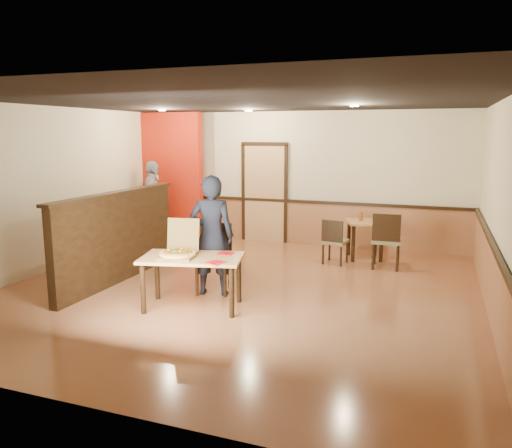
# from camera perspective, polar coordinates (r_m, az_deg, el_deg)

# --- Properties ---
(floor) EXTENTS (7.00, 7.00, 0.00)m
(floor) POSITION_cam_1_polar(r_m,az_deg,el_deg) (7.63, -1.92, -7.56)
(floor) COLOR #A2633F
(floor) RESTS_ON ground
(ceiling) EXTENTS (7.00, 7.00, 0.00)m
(ceiling) POSITION_cam_1_polar(r_m,az_deg,el_deg) (7.28, -2.05, 13.91)
(ceiling) COLOR black
(ceiling) RESTS_ON wall_back
(wall_back) EXTENTS (7.00, 0.00, 7.00)m
(wall_back) POSITION_cam_1_polar(r_m,az_deg,el_deg) (10.63, 5.15, 5.19)
(wall_back) COLOR beige
(wall_back) RESTS_ON floor
(wall_left) EXTENTS (0.00, 7.00, 7.00)m
(wall_left) POSITION_cam_1_polar(r_m,az_deg,el_deg) (9.22, -22.62, 3.66)
(wall_left) COLOR beige
(wall_left) RESTS_ON floor
(wall_right) EXTENTS (0.00, 7.00, 7.00)m
(wall_right) POSITION_cam_1_polar(r_m,az_deg,el_deg) (6.84, 26.33, 1.31)
(wall_right) COLOR beige
(wall_right) RESTS_ON floor
(wainscot_back) EXTENTS (7.00, 0.04, 0.90)m
(wainscot_back) POSITION_cam_1_polar(r_m,az_deg,el_deg) (10.73, 5.02, 0.12)
(wainscot_back) COLOR #9A633D
(wainscot_back) RESTS_ON floor
(chair_rail_back) EXTENTS (7.00, 0.06, 0.06)m
(chair_rail_back) POSITION_cam_1_polar(r_m,az_deg,el_deg) (10.64, 5.04, 2.59)
(chair_rail_back) COLOR black
(chair_rail_back) RESTS_ON wall_back
(wainscot_right) EXTENTS (0.04, 7.00, 0.90)m
(wainscot_right) POSITION_cam_1_polar(r_m,az_deg,el_deg) (7.03, 25.47, -6.33)
(wainscot_right) COLOR #9A633D
(wainscot_right) RESTS_ON floor
(chair_rail_right) EXTENTS (0.06, 7.00, 0.06)m
(chair_rail_right) POSITION_cam_1_polar(r_m,az_deg,el_deg) (6.92, 25.61, -2.59)
(chair_rail_right) COLOR black
(chair_rail_right) RESTS_ON wall_right
(back_door) EXTENTS (0.90, 0.06, 2.10)m
(back_door) POSITION_cam_1_polar(r_m,az_deg,el_deg) (10.86, 0.98, 3.48)
(back_door) COLOR tan
(back_door) RESTS_ON wall_back
(booth_partition) EXTENTS (0.20, 3.10, 1.44)m
(booth_partition) POSITION_cam_1_polar(r_m,az_deg,el_deg) (8.22, -15.52, -1.33)
(booth_partition) COLOR black
(booth_partition) RESTS_ON floor
(red_accent_panel) EXTENTS (1.60, 0.20, 2.78)m
(red_accent_panel) POSITION_cam_1_polar(r_m,az_deg,el_deg) (11.28, -9.97, 5.37)
(red_accent_panel) COLOR #B01F0C
(red_accent_panel) RESTS_ON floor
(spot_a) EXTENTS (0.14, 0.14, 0.02)m
(spot_a) POSITION_cam_1_polar(r_m,az_deg,el_deg) (9.91, -10.69, 12.67)
(spot_a) COLOR #FFEBB2
(spot_a) RESTS_ON ceiling
(spot_b) EXTENTS (0.14, 0.14, 0.02)m
(spot_b) POSITION_cam_1_polar(r_m,az_deg,el_deg) (9.89, -0.86, 12.85)
(spot_b) COLOR #FFEBB2
(spot_b) RESTS_ON ceiling
(spot_c) EXTENTS (0.14, 0.14, 0.02)m
(spot_c) POSITION_cam_1_polar(r_m,az_deg,el_deg) (8.35, 11.18, 13.13)
(spot_c) COLOR #FFEBB2
(spot_c) RESTS_ON ceiling
(main_table) EXTENTS (1.48, 1.05, 0.72)m
(main_table) POSITION_cam_1_polar(r_m,az_deg,el_deg) (6.78, -7.32, -4.59)
(main_table) COLOR tan
(main_table) RESTS_ON floor
(diner_chair) EXTENTS (0.61, 0.61, 1.02)m
(diner_chair) POSITION_cam_1_polar(r_m,az_deg,el_deg) (7.49, -4.78, -3.54)
(diner_chair) COLOR olive
(diner_chair) RESTS_ON floor
(side_chair_left) EXTENTS (0.46, 0.46, 0.83)m
(side_chair_left) POSITION_cam_1_polar(r_m,az_deg,el_deg) (9.12, 8.94, -1.78)
(side_chair_left) COLOR olive
(side_chair_left) RESTS_ON floor
(side_chair_right) EXTENTS (0.52, 0.52, 1.00)m
(side_chair_right) POSITION_cam_1_polar(r_m,az_deg,el_deg) (8.96, 14.67, -1.60)
(side_chair_right) COLOR olive
(side_chair_right) RESTS_ON floor
(side_table) EXTENTS (0.86, 0.86, 0.72)m
(side_table) POSITION_cam_1_polar(r_m,az_deg,el_deg) (9.62, 12.35, -0.67)
(side_table) COLOR tan
(side_table) RESTS_ON floor
(diner) EXTENTS (0.73, 0.57, 1.76)m
(diner) POSITION_cam_1_polar(r_m,az_deg,el_deg) (7.27, -5.06, -1.33)
(diner) COLOR black
(diner) RESTS_ON floor
(passerby) EXTENTS (0.82, 1.12, 1.77)m
(passerby) POSITION_cam_1_polar(r_m,az_deg,el_deg) (10.95, -11.69, 2.46)
(passerby) COLOR #9C9BA4
(passerby) RESTS_ON floor
(pizza_box) EXTENTS (0.54, 0.61, 0.48)m
(pizza_box) POSITION_cam_1_polar(r_m,az_deg,el_deg) (6.78, -8.82, -3.15)
(pizza_box) COLOR brown
(pizza_box) RESTS_ON main_table
(pizza) EXTENTS (0.61, 0.61, 0.03)m
(pizza) POSITION_cam_1_polar(r_m,az_deg,el_deg) (6.74, -8.95, -3.34)
(pizza) COLOR #F5C159
(pizza) RESTS_ON pizza_box
(napkin_near) EXTENTS (0.26, 0.26, 0.01)m
(napkin_near) POSITION_cam_1_polar(r_m,az_deg,el_deg) (6.41, -4.65, -4.40)
(napkin_near) COLOR red
(napkin_near) RESTS_ON main_table
(napkin_far) EXTENTS (0.23, 0.23, 0.01)m
(napkin_far) POSITION_cam_1_polar(r_m,az_deg,el_deg) (6.87, -3.50, -3.36)
(napkin_far) COLOR red
(napkin_far) RESTS_ON main_table
(condiment) EXTENTS (0.07, 0.07, 0.17)m
(condiment) POSITION_cam_1_polar(r_m,az_deg,el_deg) (9.59, 11.90, 0.89)
(condiment) COLOR brown
(condiment) RESTS_ON side_table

